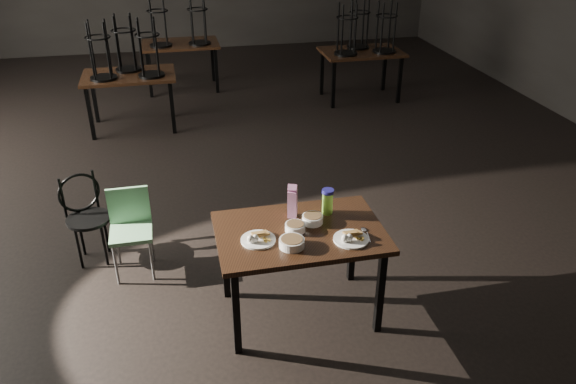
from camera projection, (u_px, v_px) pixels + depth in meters
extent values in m
plane|color=black|center=(226.00, 178.00, 6.39)|extent=(12.00, 12.00, 0.00)
cube|color=black|center=(300.00, 233.00, 4.02)|extent=(1.20, 0.80, 0.04)
cube|color=black|center=(236.00, 312.00, 3.83)|extent=(0.05, 0.05, 0.71)
cube|color=black|center=(380.00, 292.00, 4.02)|extent=(0.05, 0.05, 0.71)
cube|color=black|center=(225.00, 259.00, 4.38)|extent=(0.05, 0.05, 0.71)
cube|color=black|center=(352.00, 243.00, 4.57)|extent=(0.05, 0.05, 0.71)
cylinder|color=white|center=(258.00, 240.00, 3.89)|extent=(0.24, 0.24, 0.01)
cube|color=olive|center=(258.00, 230.00, 3.90)|extent=(0.09, 0.09, 0.04)
cube|color=olive|center=(262.00, 230.00, 3.91)|extent=(0.10, 0.10, 0.03)
ellipsoid|color=white|center=(250.00, 239.00, 3.83)|extent=(0.05, 0.05, 0.06)
ellipsoid|color=white|center=(255.00, 238.00, 3.84)|extent=(0.05, 0.05, 0.06)
cylinder|color=white|center=(351.00, 239.00, 3.90)|extent=(0.25, 0.25, 0.01)
cube|color=olive|center=(350.00, 230.00, 3.91)|extent=(0.09, 0.09, 0.04)
cube|color=olive|center=(354.00, 229.00, 3.91)|extent=(0.10, 0.10, 0.03)
ellipsoid|color=white|center=(345.00, 238.00, 3.84)|extent=(0.05, 0.05, 0.06)
ellipsoid|color=white|center=(349.00, 238.00, 3.84)|extent=(0.05, 0.05, 0.06)
cylinder|color=white|center=(295.00, 227.00, 3.99)|extent=(0.15, 0.15, 0.06)
cylinder|color=brown|center=(295.00, 225.00, 3.98)|extent=(0.12, 0.12, 0.01)
cylinder|color=white|center=(313.00, 219.00, 4.09)|extent=(0.15, 0.15, 0.06)
cylinder|color=brown|center=(313.00, 217.00, 4.08)|extent=(0.13, 0.13, 0.01)
cylinder|color=white|center=(292.00, 243.00, 3.81)|extent=(0.18, 0.18, 0.06)
cylinder|color=brown|center=(292.00, 240.00, 3.80)|extent=(0.15, 0.15, 0.01)
cube|color=#8E1967|center=(292.00, 204.00, 4.13)|extent=(0.09, 0.09, 0.22)
cube|color=#8E1967|center=(293.00, 188.00, 4.07)|extent=(0.09, 0.09, 0.07)
cylinder|color=#85CD3C|center=(327.00, 203.00, 4.19)|extent=(0.09, 0.09, 0.17)
cylinder|color=navy|center=(328.00, 191.00, 4.14)|extent=(0.10, 0.10, 0.03)
ellipsoid|color=silver|center=(364.00, 229.00, 4.01)|extent=(0.05, 0.06, 0.01)
cube|color=silver|center=(369.00, 237.00, 3.93)|extent=(0.03, 0.13, 0.00)
cylinder|color=black|center=(89.00, 219.00, 4.79)|extent=(0.37, 0.37, 0.03)
torus|color=black|center=(79.00, 193.00, 4.81)|extent=(0.34, 0.16, 0.36)
cylinder|color=black|center=(106.00, 232.00, 5.00)|extent=(0.02, 0.02, 0.42)
cylinder|color=black|center=(81.00, 235.00, 4.96)|extent=(0.02, 0.02, 0.42)
cylinder|color=black|center=(79.00, 248.00, 4.78)|extent=(0.02, 0.02, 0.42)
cylinder|color=black|center=(104.00, 245.00, 4.82)|extent=(0.02, 0.02, 0.42)
cube|color=#6DA978|center=(131.00, 233.00, 4.64)|extent=(0.34, 0.34, 0.04)
cube|color=#6DA978|center=(129.00, 205.00, 4.69)|extent=(0.34, 0.03, 0.32)
cylinder|color=slate|center=(116.00, 264.00, 4.58)|extent=(0.02, 0.02, 0.40)
cylinder|color=slate|center=(152.00, 260.00, 4.64)|extent=(0.02, 0.02, 0.40)
cylinder|color=slate|center=(117.00, 245.00, 4.83)|extent=(0.02, 0.02, 0.40)
cylinder|color=slate|center=(152.00, 241.00, 4.89)|extent=(0.02, 0.02, 0.40)
cube|color=black|center=(129.00, 76.00, 7.40)|extent=(1.20, 0.80, 0.04)
cube|color=black|center=(90.00, 114.00, 7.20)|extent=(0.05, 0.05, 0.71)
cube|color=black|center=(172.00, 108.00, 7.40)|extent=(0.05, 0.05, 0.71)
cube|color=black|center=(94.00, 98.00, 7.75)|extent=(0.05, 0.05, 0.71)
cube|color=black|center=(171.00, 93.00, 7.95)|extent=(0.05, 0.05, 0.71)
cylinder|color=black|center=(104.00, 78.00, 7.19)|extent=(0.34, 0.34, 0.03)
torus|color=black|center=(98.00, 38.00, 6.96)|extent=(0.32, 0.32, 0.02)
cylinder|color=black|center=(108.00, 47.00, 7.12)|extent=(0.03, 0.03, 0.70)
cylinder|color=black|center=(92.00, 48.00, 7.09)|extent=(0.03, 0.03, 0.70)
cylinder|color=black|center=(90.00, 52.00, 6.92)|extent=(0.03, 0.03, 0.70)
cylinder|color=black|center=(107.00, 51.00, 6.95)|extent=(0.03, 0.03, 0.70)
cylinder|color=black|center=(152.00, 75.00, 7.31)|extent=(0.34, 0.34, 0.03)
torus|color=black|center=(147.00, 36.00, 7.07)|extent=(0.32, 0.32, 0.02)
cylinder|color=black|center=(156.00, 45.00, 7.24)|extent=(0.03, 0.03, 0.70)
cylinder|color=black|center=(140.00, 45.00, 7.20)|extent=(0.03, 0.03, 0.70)
cylinder|color=black|center=(140.00, 49.00, 7.03)|extent=(0.03, 0.03, 0.70)
cylinder|color=black|center=(156.00, 48.00, 7.07)|extent=(0.03, 0.03, 0.70)
cylinder|color=black|center=(129.00, 69.00, 7.53)|extent=(0.34, 0.34, 0.03)
torus|color=black|center=(123.00, 31.00, 7.30)|extent=(0.32, 0.32, 0.02)
cylinder|color=black|center=(133.00, 40.00, 7.46)|extent=(0.03, 0.03, 0.70)
cylinder|color=black|center=(117.00, 41.00, 7.43)|extent=(0.03, 0.03, 0.70)
cylinder|color=black|center=(117.00, 44.00, 7.26)|extent=(0.03, 0.03, 0.70)
cylinder|color=black|center=(132.00, 43.00, 7.29)|extent=(0.03, 0.03, 0.70)
cube|color=black|center=(361.00, 52.00, 8.46)|extent=(1.20, 0.80, 0.04)
cube|color=black|center=(333.00, 85.00, 8.27)|extent=(0.05, 0.05, 0.71)
cube|color=black|center=(400.00, 80.00, 8.46)|extent=(0.05, 0.05, 0.71)
cube|color=black|center=(322.00, 73.00, 8.82)|extent=(0.05, 0.05, 0.71)
cube|color=black|center=(384.00, 69.00, 9.01)|extent=(0.05, 0.05, 0.71)
cylinder|color=black|center=(346.00, 53.00, 8.26)|extent=(0.34, 0.34, 0.03)
torus|color=black|center=(347.00, 19.00, 8.02)|extent=(0.32, 0.32, 0.02)
cylinder|color=black|center=(351.00, 26.00, 8.19)|extent=(0.03, 0.03, 0.70)
cylinder|color=black|center=(338.00, 27.00, 8.15)|extent=(0.03, 0.03, 0.70)
cylinder|color=black|center=(342.00, 30.00, 7.98)|extent=(0.03, 0.03, 0.70)
cylinder|color=black|center=(356.00, 29.00, 8.02)|extent=(0.03, 0.03, 0.70)
cylinder|color=black|center=(384.00, 51.00, 8.37)|extent=(0.34, 0.34, 0.03)
torus|color=black|center=(387.00, 17.00, 8.13)|extent=(0.32, 0.32, 0.02)
cylinder|color=black|center=(390.00, 25.00, 8.30)|extent=(0.03, 0.03, 0.70)
cylinder|color=black|center=(377.00, 25.00, 8.26)|extent=(0.03, 0.03, 0.70)
cylinder|color=black|center=(382.00, 28.00, 8.09)|extent=(0.03, 0.03, 0.70)
cylinder|color=black|center=(395.00, 27.00, 8.13)|extent=(0.03, 0.03, 0.70)
cylinder|color=black|center=(358.00, 47.00, 8.60)|extent=(0.34, 0.34, 0.03)
torus|color=black|center=(360.00, 13.00, 8.36)|extent=(0.32, 0.32, 0.02)
cylinder|color=black|center=(363.00, 21.00, 8.53)|extent=(0.03, 0.03, 0.70)
cylinder|color=black|center=(351.00, 21.00, 8.49)|extent=(0.03, 0.03, 0.70)
cylinder|color=black|center=(355.00, 24.00, 8.32)|extent=(0.03, 0.03, 0.70)
cylinder|color=black|center=(368.00, 24.00, 8.36)|extent=(0.03, 0.03, 0.70)
cube|color=black|center=(180.00, 44.00, 8.89)|extent=(1.20, 0.80, 0.04)
cube|color=black|center=(149.00, 75.00, 8.70)|extent=(0.05, 0.05, 0.71)
cube|color=black|center=(216.00, 71.00, 8.90)|extent=(0.05, 0.05, 0.71)
cube|color=black|center=(149.00, 64.00, 9.25)|extent=(0.05, 0.05, 0.71)
cube|color=black|center=(213.00, 60.00, 9.45)|extent=(0.05, 0.05, 0.71)
cylinder|color=black|center=(161.00, 45.00, 8.69)|extent=(0.34, 0.34, 0.03)
torus|color=black|center=(157.00, 12.00, 8.45)|extent=(0.32, 0.32, 0.02)
cylinder|color=black|center=(165.00, 19.00, 8.62)|extent=(0.03, 0.03, 0.70)
cylinder|color=black|center=(152.00, 20.00, 8.59)|extent=(0.03, 0.03, 0.70)
cylinder|color=black|center=(152.00, 23.00, 8.42)|extent=(0.03, 0.03, 0.70)
cylinder|color=black|center=(165.00, 22.00, 8.45)|extent=(0.03, 0.03, 0.70)
cylinder|color=black|center=(200.00, 43.00, 8.81)|extent=(0.34, 0.34, 0.03)
torus|color=black|center=(197.00, 10.00, 8.57)|extent=(0.32, 0.32, 0.02)
cylinder|color=black|center=(204.00, 18.00, 8.74)|extent=(0.03, 0.03, 0.70)
cylinder|color=black|center=(191.00, 18.00, 8.70)|extent=(0.03, 0.03, 0.70)
cylinder|color=black|center=(192.00, 21.00, 8.53)|extent=(0.03, 0.03, 0.70)
cylinder|color=black|center=(205.00, 20.00, 8.57)|extent=(0.03, 0.03, 0.70)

